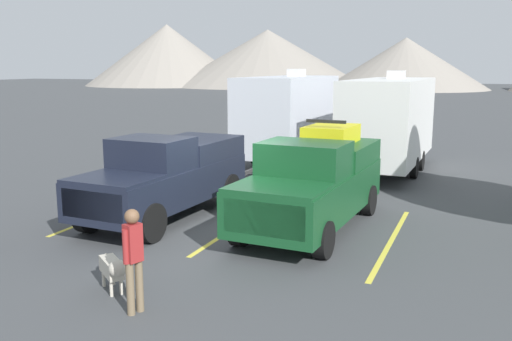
% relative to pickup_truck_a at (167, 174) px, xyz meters
% --- Properties ---
extents(ground_plane, '(240.00, 240.00, 0.00)m').
position_rel_pickup_truck_a_xyz_m(ground_plane, '(2.09, -0.64, -1.14)').
color(ground_plane, '#3F4244').
extents(pickup_truck_a, '(2.34, 5.64, 2.18)m').
position_rel_pickup_truck_a_xyz_m(pickup_truck_a, '(0.00, 0.00, 0.00)').
color(pickup_truck_a, black).
rests_on(pickup_truck_a, ground).
extents(pickup_truck_b, '(2.44, 5.72, 2.59)m').
position_rel_pickup_truck_a_xyz_m(pickup_truck_b, '(3.85, 0.53, 0.05)').
color(pickup_truck_b, '#144723').
rests_on(pickup_truck_b, ground).
extents(lot_stripe_a, '(0.12, 5.50, 0.01)m').
position_rel_pickup_truck_a_xyz_m(lot_stripe_a, '(-1.67, 0.08, -1.13)').
color(lot_stripe_a, gold).
rests_on(lot_stripe_a, ground).
extents(lot_stripe_b, '(0.12, 5.50, 0.01)m').
position_rel_pickup_truck_a_xyz_m(lot_stripe_b, '(2.09, 0.08, -1.13)').
color(lot_stripe_b, gold).
rests_on(lot_stripe_b, ground).
extents(lot_stripe_c, '(0.12, 5.50, 0.01)m').
position_rel_pickup_truck_a_xyz_m(lot_stripe_c, '(5.85, 0.08, -1.13)').
color(lot_stripe_c, gold).
rests_on(lot_stripe_c, ground).
extents(camper_trailer_a, '(2.62, 7.32, 3.81)m').
position_rel_pickup_truck_a_xyz_m(camper_trailer_a, '(0.27, 8.98, 0.87)').
color(camper_trailer_a, silver).
rests_on(camper_trailer_a, ground).
extents(camper_trailer_b, '(2.61, 8.03, 3.76)m').
position_rel_pickup_truck_a_xyz_m(camper_trailer_b, '(4.38, 8.58, 0.84)').
color(camper_trailer_b, white).
rests_on(camper_trailer_b, ground).
extents(person_a, '(0.27, 0.37, 1.74)m').
position_rel_pickup_truck_a_xyz_m(person_a, '(2.59, -5.32, -0.14)').
color(person_a, '#726047').
rests_on(person_a, ground).
extents(dog, '(0.86, 0.73, 0.70)m').
position_rel_pickup_truck_a_xyz_m(dog, '(1.78, -4.79, -0.68)').
color(dog, beige).
rests_on(dog, ground).
extents(mountain_ridge, '(138.07, 38.78, 12.88)m').
position_rel_pickup_truck_a_xyz_m(mountain_ridge, '(-7.95, 87.45, 4.37)').
color(mountain_ridge, gray).
rests_on(mountain_ridge, ground).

